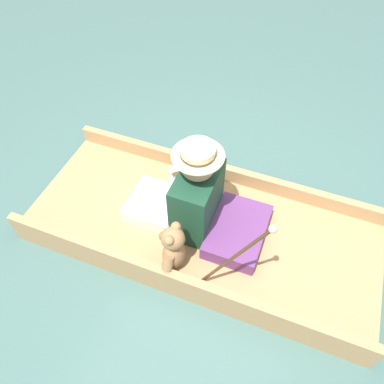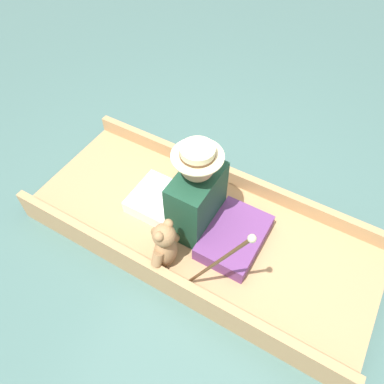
% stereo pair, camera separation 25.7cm
% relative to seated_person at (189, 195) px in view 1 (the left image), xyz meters
% --- Properties ---
extents(ground_plane, '(16.00, 16.00, 0.00)m').
position_rel_seated_person_xyz_m(ground_plane, '(-0.01, -0.11, -0.43)').
color(ground_plane, '#476B66').
extents(punt_boat, '(1.08, 2.60, 0.27)m').
position_rel_seated_person_xyz_m(punt_boat, '(-0.01, -0.11, -0.35)').
color(punt_boat, tan).
rests_on(punt_boat, ground_plane).
extents(seat_cushion, '(0.55, 0.38, 0.12)m').
position_rel_seated_person_xyz_m(seat_cushion, '(-0.01, -0.38, -0.23)').
color(seat_cushion, '#6B3875').
rests_on(seat_cushion, punt_boat).
extents(seated_person, '(0.44, 0.70, 0.78)m').
position_rel_seated_person_xyz_m(seated_person, '(0.00, 0.00, 0.00)').
color(seated_person, white).
rests_on(seated_person, punt_boat).
extents(teddy_bear, '(0.30, 0.17, 0.42)m').
position_rel_seated_person_xyz_m(teddy_bear, '(-0.39, -0.04, -0.10)').
color(teddy_bear, '#9E754C').
rests_on(teddy_bear, punt_boat).
extents(wine_glass, '(0.08, 0.08, 0.13)m').
position_rel_seated_person_xyz_m(wine_glass, '(0.32, 0.27, -0.20)').
color(wine_glass, silver).
rests_on(wine_glass, punt_boat).
extents(walking_cane, '(0.04, 0.39, 0.86)m').
position_rel_seated_person_xyz_m(walking_cane, '(-0.45, -0.47, 0.20)').
color(walking_cane, brown).
rests_on(walking_cane, punt_boat).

